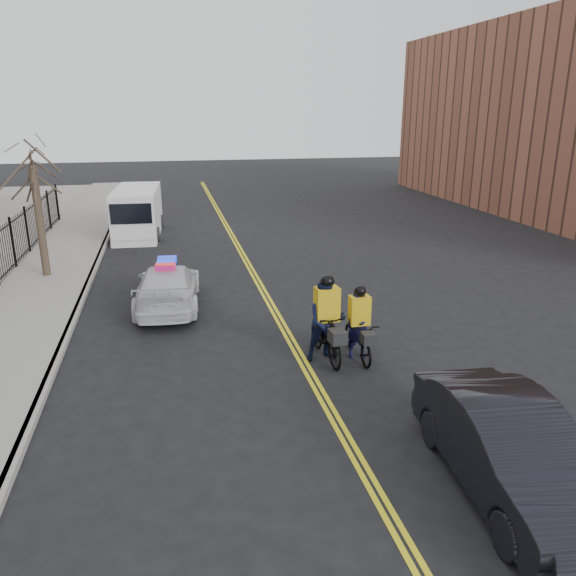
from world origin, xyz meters
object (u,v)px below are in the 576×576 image
Objects in this scene: cargo_van at (137,213)px; police_cruiser at (168,286)px; dark_sedan at (511,450)px; cyclist_far at (326,327)px; cyclist_near at (359,333)px.

police_cruiser is at bearing -80.00° from cargo_van.
dark_sedan is 5.78m from cyclist_far.
police_cruiser is at bearing 133.49° from cyclist_near.
cyclist_near is 0.87× the size of cyclist_far.
police_cruiser is at bearing 121.18° from dark_sedan.
police_cruiser is 6.16m from cyclist_far.
police_cruiser is at bearing 124.58° from cyclist_far.
dark_sedan is 2.10× the size of cyclist_far.
cyclist_far is at bearing -68.91° from cargo_van.
cyclist_near reaches higher than police_cruiser.
cargo_van is at bearing -78.97° from police_cruiser.
cyclist_far reaches higher than dark_sedan.
police_cruiser is 11.69m from dark_sedan.
police_cruiser is 0.85× the size of cargo_van.
police_cruiser is 2.17× the size of cyclist_far.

